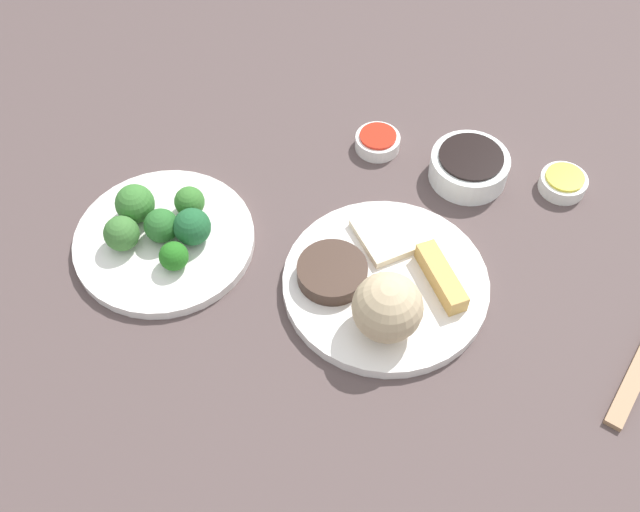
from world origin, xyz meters
name	(u,v)px	position (x,y,z in m)	size (l,w,h in m)	color
tabletop	(399,298)	(0.00, 0.00, 0.01)	(2.20, 2.20, 0.02)	#4E3F3E
main_plate	(385,284)	(0.01, 0.02, 0.03)	(0.25, 0.25, 0.02)	white
rice_scoop	(387,307)	(-0.06, 0.02, 0.08)	(0.08, 0.08, 0.08)	tan
spring_roll	(441,277)	(0.01, -0.05, 0.05)	(0.09, 0.02, 0.02)	tan
crab_rangoon_wonton	(387,235)	(0.07, 0.02, 0.04)	(0.08, 0.07, 0.01)	beige
stir_fry_heap	(332,272)	(0.01, 0.08, 0.05)	(0.09, 0.09, 0.02)	#3D2B22
broccoli_plate	(165,240)	(0.06, 0.30, 0.03)	(0.23, 0.23, 0.01)	white
broccoli_floret_0	(174,256)	(0.02, 0.28, 0.05)	(0.04, 0.04, 0.04)	#226A1B
broccoli_floret_1	(122,233)	(0.05, 0.35, 0.06)	(0.04, 0.04, 0.04)	#3B7031
broccoli_floret_2	(161,226)	(0.06, 0.30, 0.06)	(0.04, 0.04, 0.04)	#2A662A
broccoli_floret_3	(135,204)	(0.09, 0.34, 0.06)	(0.05, 0.05, 0.05)	#38742F
broccoli_floret_4	(192,227)	(0.06, 0.26, 0.06)	(0.05, 0.05, 0.05)	#1E5B2F
broccoli_floret_5	(189,201)	(0.11, 0.27, 0.05)	(0.04, 0.04, 0.04)	#35702B
soy_sauce_bowl	(469,167)	(0.20, -0.09, 0.04)	(0.11, 0.11, 0.04)	white
soy_sauce_bowl_liquid	(471,157)	(0.20, -0.09, 0.06)	(0.09, 0.09, 0.00)	black
sauce_ramekin_hot_mustard	(563,183)	(0.18, -0.22, 0.03)	(0.06, 0.06, 0.02)	white
sauce_ramekin_hot_mustard_liquid	(565,177)	(0.18, -0.22, 0.04)	(0.05, 0.05, 0.00)	gold
sauce_ramekin_sweet_and_sour	(378,142)	(0.25, 0.03, 0.03)	(0.06, 0.06, 0.02)	white
sauce_ramekin_sweet_and_sour_liquid	(378,136)	(0.25, 0.03, 0.04)	(0.05, 0.05, 0.00)	red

